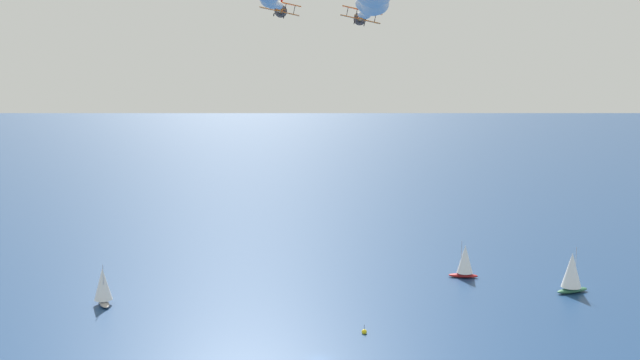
# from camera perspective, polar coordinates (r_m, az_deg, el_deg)

# --- Properties ---
(ground_plane) EXTENTS (2000.00, 2000.00, 0.00)m
(ground_plane) POSITION_cam_1_polar(r_m,az_deg,el_deg) (146.67, 0.00, -13.41)
(ground_plane) COLOR navy
(sailboat_far_stbd) EXTENTS (6.41, 7.42, 9.94)m
(sailboat_far_stbd) POSITION_cam_1_polar(r_m,az_deg,el_deg) (203.51, 10.91, -6.04)
(sailboat_far_stbd) COLOR #B21E1E
(sailboat_far_stbd) RESTS_ON ground_plane
(sailboat_offshore) EXTENTS (9.21, 6.35, 11.50)m
(sailboat_offshore) POSITION_cam_1_polar(r_m,az_deg,el_deg) (196.20, 18.53, -6.64)
(sailboat_offshore) COLOR #33704C
(sailboat_offshore) RESTS_ON ground_plane
(sailboat_trailing) EXTENTS (5.28, 7.93, 9.86)m
(sailboat_trailing) POSITION_cam_1_polar(r_m,az_deg,el_deg) (184.15, -16.11, -7.74)
(sailboat_trailing) COLOR #9E9993
(sailboat_trailing) RESTS_ON ground_plane
(marker_buoy) EXTENTS (1.10, 1.10, 2.10)m
(marker_buoy) POSITION_cam_1_polar(r_m,az_deg,el_deg) (160.01, 3.37, -11.40)
(marker_buoy) COLOR yellow
(marker_buoy) RESTS_ON ground_plane
(biplane_lead) EXTENTS (6.59, 6.61, 3.68)m
(biplane_lead) POSITION_cam_1_polar(r_m,az_deg,el_deg) (137.39, -3.05, 12.79)
(biplane_lead) COLOR orange
(biplane_wingman) EXTENTS (6.59, 6.61, 3.68)m
(biplane_wingman) POSITION_cam_1_polar(r_m,az_deg,el_deg) (135.79, 3.10, 12.22)
(biplane_wingman) COLOR orange
(wingwalker_wingman) EXTENTS (0.72, 0.69, 1.79)m
(wingwalker_wingman) POSITION_cam_1_polar(r_m,az_deg,el_deg) (135.99, 3.31, 13.12)
(wingwalker_wingman) COLOR red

